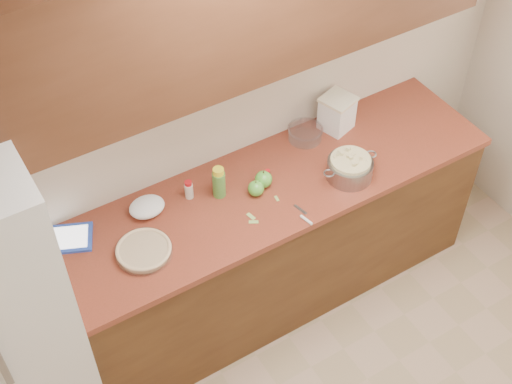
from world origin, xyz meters
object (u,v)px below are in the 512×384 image
flour_canister (337,113)px  colander (350,168)px  tablet (67,239)px  pie (144,251)px

flour_canister → colander: bearing=-115.6°
tablet → pie: bearing=-20.4°
flour_canister → tablet: 1.60m
pie → flour_canister: flour_canister is taller
pie → colander: (1.15, -0.08, 0.04)m
colander → tablet: bearing=165.9°
pie → tablet: bearing=135.6°
pie → flour_canister: bearing=11.7°
pie → colander: size_ratio=0.83×
pie → flour_canister: 1.35m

